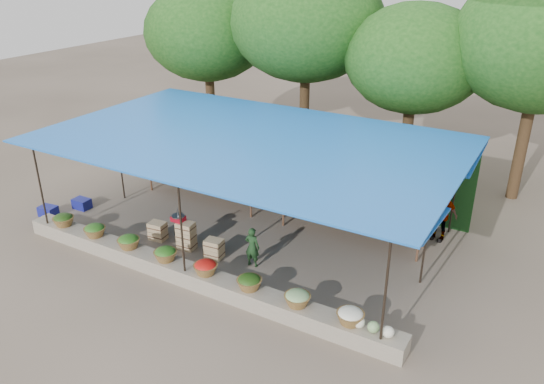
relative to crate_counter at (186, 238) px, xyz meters
The scene contains 16 objects.
ground 1.89m from the crate_counter, 54.60° to the left, with size 60.00×60.00×0.00m, color brown.
stone_curb 1.64m from the crate_counter, 48.61° to the right, with size 10.60×0.55×0.40m, color gray.
stall_canopy 3.05m from the crate_counter, 55.85° to the left, with size 10.80×6.60×2.82m.
produce_baskets 1.59m from the crate_counter, 51.34° to the right, with size 8.98×0.58×0.34m.
netting_backdrop 4.89m from the crate_counter, 76.96° to the left, with size 10.60×0.06×2.50m, color #1D4D1B.
tree_row 8.93m from the crate_counter, 78.24° to the left, with size 16.51×5.50×7.12m.
fruit_table_left 3.21m from the crate_counter, 116.13° to the left, with size 4.21×0.95×0.93m.
fruit_table_right 4.61m from the crate_counter, 38.67° to the left, with size 4.21×0.95×0.93m.
crate_counter is the anchor object (origin of this frame).
weighing_scale 0.58m from the crate_counter, behind, with size 0.34×0.34×0.36m.
vendor_seated 2.02m from the crate_counter, ahead, with size 0.39×0.26×1.07m, color #1B3B1B.
customer_left 3.79m from the crate_counter, 112.88° to the left, with size 0.80×0.62×1.65m, color slate.
customer_mid 3.76m from the crate_counter, 69.65° to the left, with size 1.03×0.59×1.59m, color slate.
customer_right 6.89m from the crate_counter, 34.18° to the left, with size 0.93×0.39×1.58m, color slate.
blue_crate_front 4.81m from the crate_counter, behind, with size 0.51×0.37×0.31m, color navy.
blue_crate_back 4.32m from the crate_counter, behind, with size 0.51×0.37×0.31m, color navy.
Camera 1 is at (7.06, -11.02, 7.24)m, focal length 35.00 mm.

